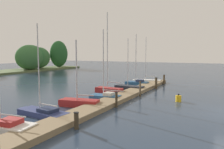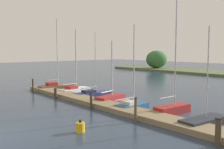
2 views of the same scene
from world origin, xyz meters
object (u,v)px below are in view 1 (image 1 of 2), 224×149
object	(u,v)px
sailboat_1	(2,124)
sailboat_5	(108,89)
sailboat_8	(146,81)
mooring_piling_3	(140,89)
mooring_piling_2	(116,100)
sailboat_6	(128,87)
sailboat_3	(78,102)
mooring_piling_1	(76,121)
channel_buoy_0	(178,98)
mooring_piling_4	(156,83)
sailboat_2	(42,112)
mooring_piling_5	(164,79)
sailboat_7	(137,82)
sailboat_4	(105,96)

from	to	relation	value
sailboat_1	sailboat_5	distance (m)	12.45
sailboat_8	mooring_piling_3	xyz separation A→B (m)	(-9.82, -2.73, 0.50)
mooring_piling_2	sailboat_6	bearing A→B (deg)	17.09
sailboat_1	sailboat_3	distance (m)	6.38
sailboat_5	mooring_piling_1	bearing A→B (deg)	112.94
mooring_piling_3	channel_buoy_0	distance (m)	3.79
sailboat_3	sailboat_6	world-z (taller)	sailboat_6
sailboat_5	mooring_piling_4	bearing A→B (deg)	-121.75
sailboat_5	mooring_piling_2	bearing A→B (deg)	128.19
sailboat_2	channel_buoy_0	world-z (taller)	sailboat_2
mooring_piling_5	channel_buoy_0	distance (m)	10.77
sailboat_8	mooring_piling_3	bearing A→B (deg)	95.25
sailboat_3	sailboat_7	distance (m)	12.99
sailboat_3	mooring_piling_3	world-z (taller)	sailboat_3
sailboat_6	mooring_piling_4	distance (m)	3.42
sailboat_5	sailboat_7	xyz separation A→B (m)	(6.91, -0.51, -0.08)
sailboat_4	mooring_piling_3	world-z (taller)	sailboat_4
sailboat_4	sailboat_5	world-z (taller)	sailboat_5
sailboat_4	sailboat_8	size ratio (longest dim) A/B	0.98
sailboat_3	sailboat_8	xyz separation A→B (m)	(15.72, -0.29, -0.08)
mooring_piling_1	sailboat_6	bearing A→B (deg)	11.22
mooring_piling_1	mooring_piling_3	world-z (taller)	mooring_piling_3
sailboat_5	mooring_piling_3	xyz separation A→B (m)	(-0.17, -3.63, 0.34)
sailboat_4	sailboat_7	world-z (taller)	sailboat_7
mooring_piling_2	mooring_piling_3	bearing A→B (deg)	-1.56
sailboat_7	sailboat_5	bearing A→B (deg)	86.80
sailboat_7	sailboat_6	bearing A→B (deg)	98.48
sailboat_7	mooring_piling_2	world-z (taller)	sailboat_7
sailboat_6	sailboat_8	distance (m)	6.64
sailboat_1	mooring_piling_1	size ratio (longest dim) A/B	6.92
mooring_piling_4	sailboat_7	bearing A→B (deg)	60.88
sailboat_7	mooring_piling_3	size ratio (longest dim) A/B	4.33
sailboat_2	sailboat_7	xyz separation A→B (m)	(16.29, -0.45, 0.09)
sailboat_5	channel_buoy_0	size ratio (longest dim) A/B	11.90
sailboat_1	sailboat_2	bearing A→B (deg)	-94.63
sailboat_7	mooring_piling_1	bearing A→B (deg)	101.39
mooring_piling_1	mooring_piling_2	xyz separation A→B (m)	(5.34, 0.18, 0.13)
sailboat_5	mooring_piling_1	size ratio (longest dim) A/B	8.72
mooring_piling_5	sailboat_6	bearing A→B (deg)	158.66
mooring_piling_3	mooring_piling_4	xyz separation A→B (m)	(5.34, -0.02, -0.10)
mooring_piling_5	sailboat_5	bearing A→B (deg)	159.49
mooring_piling_1	mooring_piling_3	size ratio (longest dim) A/B	0.62
mooring_piling_2	mooring_piling_4	bearing A→B (deg)	-0.84
sailboat_3	mooring_piling_1	distance (m)	5.29
sailboat_3	mooring_piling_5	bearing A→B (deg)	-113.30
sailboat_6	channel_buoy_0	xyz separation A→B (m)	(-3.69, -6.33, -0.00)
mooring_piling_4	sailboat_1	bearing A→B (deg)	169.13
sailboat_2	sailboat_7	distance (m)	16.29
sailboat_1	sailboat_6	world-z (taller)	sailboat_1
sailboat_6	mooring_piling_2	xyz separation A→B (m)	(-8.04, -2.47, 0.33)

